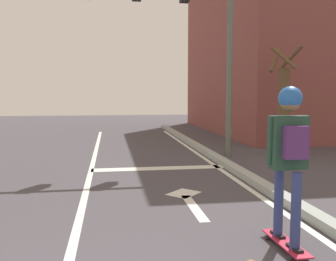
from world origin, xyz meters
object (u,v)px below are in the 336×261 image
(skater, at_px, (289,143))
(roadside_tree, at_px, (283,105))
(skateboard, at_px, (286,243))
(traffic_signal_mast, at_px, (175,16))

(skater, bearing_deg, roadside_tree, 64.69)
(skater, relative_size, roadside_tree, 0.56)
(skateboard, distance_m, skater, 1.17)
(traffic_signal_mast, height_order, roadside_tree, traffic_signal_mast)
(traffic_signal_mast, bearing_deg, skater, -88.24)
(skater, xyz_separation_m, traffic_signal_mast, (-0.20, 6.40, 2.67))
(traffic_signal_mast, distance_m, roadside_tree, 4.08)
(skateboard, height_order, skater, skater)
(traffic_signal_mast, relative_size, roadside_tree, 1.67)
(roadside_tree, bearing_deg, skateboard, -115.37)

